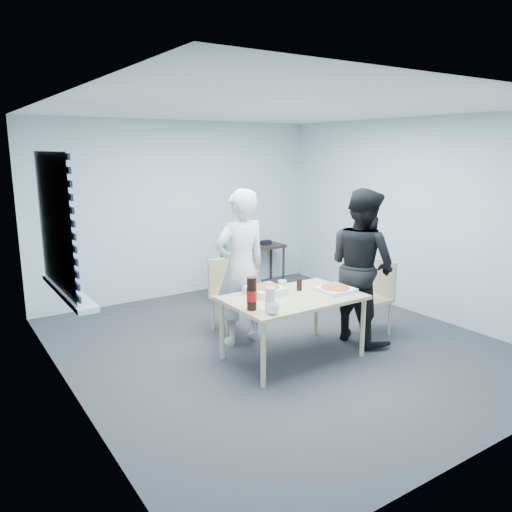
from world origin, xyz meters
TOP-DOWN VIEW (x-y plane):
  - room at (-2.20, 0.40)m, footprint 5.00×5.00m
  - dining_table at (-0.09, -0.38)m, footprint 1.41×0.89m
  - chair_far at (-0.23, 0.73)m, footprint 0.42×0.42m
  - chair_right at (1.20, -0.32)m, footprint 0.42×0.42m
  - person_white at (-0.31, 0.31)m, footprint 0.65×0.42m
  - person_black at (0.89, -0.39)m, footprint 0.47×0.86m
  - side_table at (1.19, 2.28)m, footprint 0.98×0.43m
  - stool at (0.37, 1.61)m, footprint 0.34×0.34m
  - backpack at (0.37, 1.59)m, footprint 0.31×0.23m
  - pizza_box_a at (-0.28, -0.14)m, footprint 0.35×0.35m
  - pizza_box_b at (0.41, -0.47)m, footprint 0.35×0.35m
  - mug_a at (-0.59, -0.72)m, footprint 0.17×0.17m
  - mug_b at (-0.01, -0.08)m, footprint 0.10×0.10m
  - cola_glass at (0.10, -0.24)m, footprint 0.07×0.07m
  - soda_bottle at (-0.69, -0.51)m, footprint 0.10×0.10m
  - plastic_cups at (-0.56, -0.63)m, footprint 0.11×0.11m
  - rubber_band at (0.17, -0.62)m, footprint 0.06×0.06m
  - papers at (1.04, 2.27)m, footprint 0.25×0.31m
  - black_box at (1.41, 2.28)m, footprint 0.16×0.12m

SIDE VIEW (x-z plane):
  - stool at x=0.37m, z-range 0.13..0.60m
  - chair_far at x=-0.23m, z-range 0.07..0.96m
  - chair_right at x=1.20m, z-range 0.07..0.96m
  - side_table at x=1.19m, z-range 0.25..0.90m
  - dining_table at x=-0.09m, z-range 0.28..0.97m
  - papers at x=1.04m, z-range 0.65..0.66m
  - black_box at x=1.41m, z-range 0.65..0.72m
  - backpack at x=0.37m, z-range 0.47..0.90m
  - rubber_band at x=0.17m, z-range 0.69..0.69m
  - pizza_box_b at x=0.41m, z-range 0.68..0.73m
  - pizza_box_a at x=-0.28m, z-range 0.68..0.77m
  - mug_b at x=-0.01m, z-range 0.69..0.78m
  - mug_a at x=-0.59m, z-range 0.69..0.78m
  - cola_glass at x=0.10m, z-range 0.69..0.82m
  - plastic_cups at x=-0.56m, z-range 0.69..0.91m
  - soda_bottle at x=-0.69m, z-range 0.68..1.00m
  - person_white at x=-0.31m, z-range 0.00..1.77m
  - person_black at x=0.89m, z-range 0.00..1.77m
  - room at x=-2.20m, z-range -1.06..3.94m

